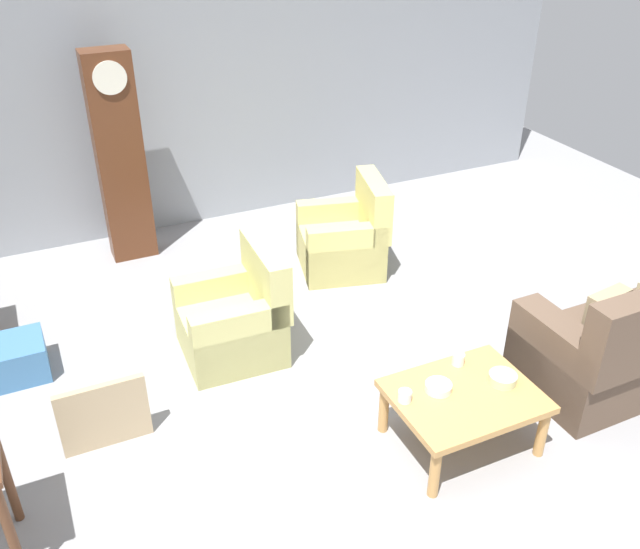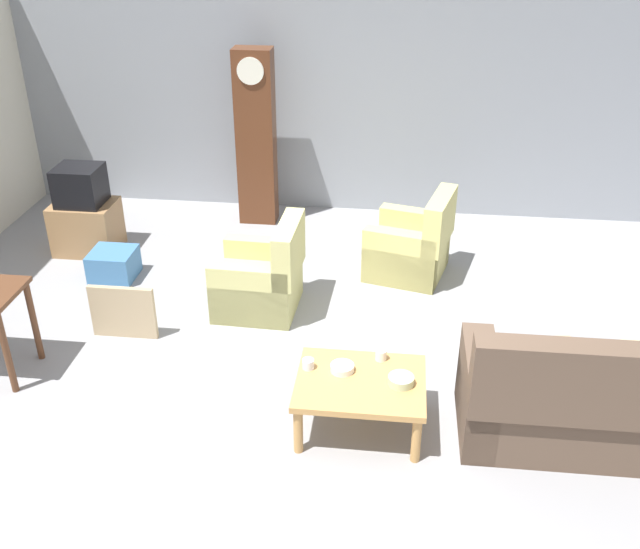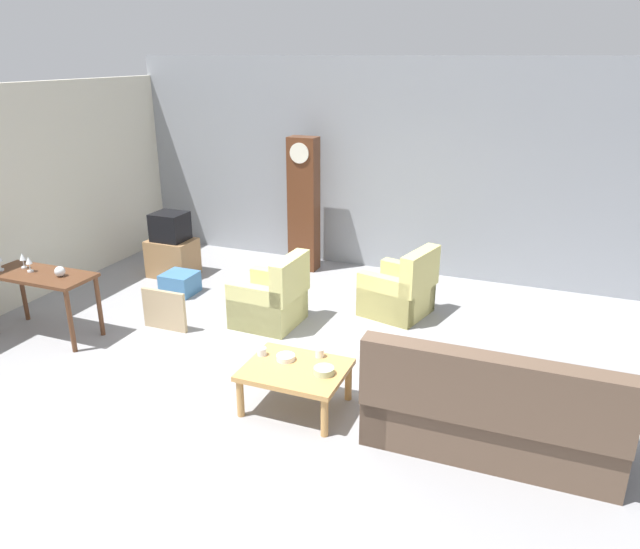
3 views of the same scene
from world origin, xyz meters
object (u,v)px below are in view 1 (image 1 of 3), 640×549
object	(u,v)px
armchair_olive_near	(236,320)
cup_white_porcelain	(458,359)
armchair_olive_far	(345,240)
bowl_white_stacked	(438,387)
grandfather_clock	(120,159)
coffee_table_wood	(464,400)
cup_blue_rimmed	(405,396)
framed_picture_leaning	(104,415)
storage_box_blue	(16,359)
bowl_shallow_green	(503,378)

from	to	relation	value
armchair_olive_near	cup_white_porcelain	xyz separation A→B (m)	(1.19, -1.36, 0.17)
armchair_olive_far	bowl_white_stacked	xyz separation A→B (m)	(-0.52, -2.42, 0.16)
grandfather_clock	cup_white_porcelain	xyz separation A→B (m)	(1.62, -3.41, -0.56)
armchair_olive_near	coffee_table_wood	size ratio (longest dim) A/B	0.96
cup_white_porcelain	cup_blue_rimmed	world-z (taller)	cup_white_porcelain
cup_blue_rimmed	bowl_white_stacked	size ratio (longest dim) A/B	0.50
framed_picture_leaning	armchair_olive_far	bearing A→B (deg)	30.44
storage_box_blue	cup_white_porcelain	size ratio (longest dim) A/B	5.19
armchair_olive_near	grandfather_clock	bearing A→B (deg)	101.84
grandfather_clock	cup_white_porcelain	bearing A→B (deg)	-64.58
coffee_table_wood	cup_blue_rimmed	distance (m)	0.43
armchair_olive_near	storage_box_blue	world-z (taller)	armchair_olive_near
armchair_olive_far	framed_picture_leaning	world-z (taller)	armchair_olive_far
armchair_olive_far	framed_picture_leaning	xyz separation A→B (m)	(-2.58, -1.52, -0.05)
bowl_white_stacked	storage_box_blue	bearing A→B (deg)	142.60
armchair_olive_far	cup_white_porcelain	distance (m)	2.26
armchair_olive_far	framed_picture_leaning	bearing A→B (deg)	-149.56
coffee_table_wood	grandfather_clock	size ratio (longest dim) A/B	0.46
armchair_olive_far	storage_box_blue	distance (m)	3.13
bowl_white_stacked	cup_white_porcelain	bearing A→B (deg)	32.71
armchair_olive_near	grandfather_clock	world-z (taller)	grandfather_clock
storage_box_blue	armchair_olive_far	bearing A→B (deg)	8.25
coffee_table_wood	cup_white_porcelain	xyz separation A→B (m)	(0.14, 0.28, 0.11)
armchair_olive_far	armchair_olive_near	bearing A→B (deg)	-148.37
armchair_olive_near	coffee_table_wood	bearing A→B (deg)	-57.24
cup_white_porcelain	cup_blue_rimmed	bearing A→B (deg)	-161.78
armchair_olive_far	grandfather_clock	xyz separation A→B (m)	(-1.86, 1.18, 0.73)
coffee_table_wood	storage_box_blue	xyz separation A→B (m)	(-2.72, 2.07, -0.22)
armchair_olive_near	grandfather_clock	xyz separation A→B (m)	(-0.43, 2.06, 0.73)
grandfather_clock	storage_box_blue	distance (m)	2.23
framed_picture_leaning	cup_blue_rimmed	bearing A→B (deg)	-26.36
armchair_olive_near	cup_blue_rimmed	distance (m)	1.68
storage_box_blue	bowl_shallow_green	xyz separation A→B (m)	(3.02, -2.08, 0.32)
armchair_olive_far	storage_box_blue	world-z (taller)	armchair_olive_far
armchair_olive_near	bowl_white_stacked	world-z (taller)	armchair_olive_near
grandfather_clock	coffee_table_wood	bearing A→B (deg)	-68.09
framed_picture_leaning	bowl_white_stacked	xyz separation A→B (m)	(2.07, -0.90, 0.21)
bowl_shallow_green	armchair_olive_near	bearing A→B (deg)	129.31
framed_picture_leaning	cup_blue_rimmed	size ratio (longest dim) A/B	6.74
armchair_olive_near	armchair_olive_far	bearing A→B (deg)	31.63
framed_picture_leaning	bowl_shallow_green	bearing A→B (deg)	-21.94
grandfather_clock	storage_box_blue	world-z (taller)	grandfather_clock
framed_picture_leaning	cup_white_porcelain	bearing A→B (deg)	-17.00
armchair_olive_far	bowl_shallow_green	xyz separation A→B (m)	(-0.08, -2.53, 0.16)
armchair_olive_near	grandfather_clock	size ratio (longest dim) A/B	0.44
grandfather_clock	bowl_shallow_green	size ratio (longest dim) A/B	10.81
grandfather_clock	cup_blue_rimmed	size ratio (longest dim) A/B	23.24
armchair_olive_far	cup_white_porcelain	world-z (taller)	armchair_olive_far
coffee_table_wood	armchair_olive_far	bearing A→B (deg)	81.63
armchair_olive_near	armchair_olive_far	distance (m)	1.68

